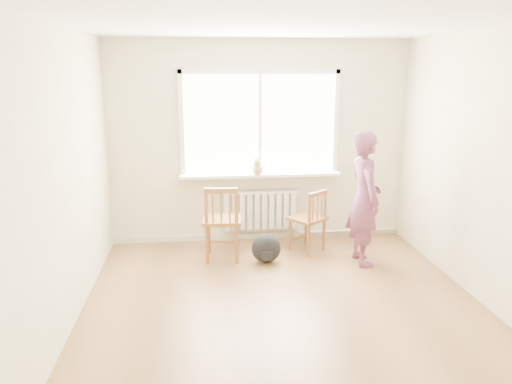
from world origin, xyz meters
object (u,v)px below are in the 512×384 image
object	(u,v)px
backpack	(266,248)
person	(365,199)
chair_right	(310,221)
cat	(257,167)
chair_left	(222,223)

from	to	relation	value
backpack	person	bearing A→B (deg)	-5.99
chair_right	person	world-z (taller)	person
cat	backpack	xyz separation A→B (m)	(0.03, -0.72, -0.88)
chair_left	chair_right	xyz separation A→B (m)	(1.14, 0.17, -0.06)
backpack	chair_left	bearing A→B (deg)	164.90
person	cat	size ratio (longest dim) A/B	4.13
cat	backpack	world-z (taller)	cat
person	chair_left	bearing A→B (deg)	79.03
chair_right	person	bearing A→B (deg)	104.06
person	backpack	bearing A→B (deg)	81.93
cat	chair_left	bearing A→B (deg)	-123.58
chair_right	cat	distance (m)	0.99
chair_right	cat	world-z (taller)	cat
chair_right	cat	bearing A→B (deg)	-70.30
chair_right	cat	size ratio (longest dim) A/B	2.11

